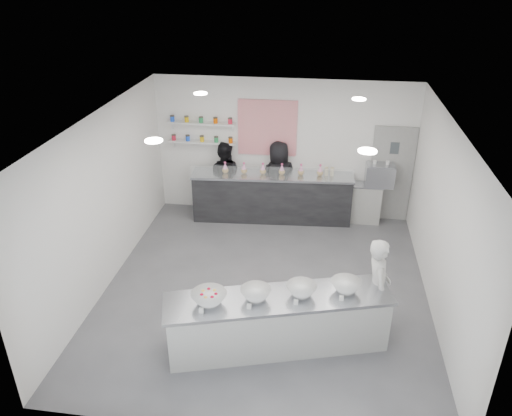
{
  "coord_description": "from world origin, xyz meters",
  "views": [
    {
      "loc": [
        0.85,
        -7.08,
        5.17
      ],
      "look_at": [
        -0.22,
        0.4,
        1.36
      ],
      "focal_mm": 35.0,
      "sensor_mm": 36.0,
      "label": 1
    }
  ],
  "objects": [
    {
      "name": "right_wall",
      "position": [
        2.75,
        0.0,
        1.5
      ],
      "size": [
        0.0,
        6.0,
        6.0
      ],
      "primitive_type": "plane",
      "rotation": [
        1.57,
        0.0,
        -1.57
      ],
      "color": "white",
      "rests_on": "floor"
    },
    {
      "name": "jar_shelf_upper",
      "position": [
        -1.75,
        2.9,
        2.02
      ],
      "size": [
        1.45,
        0.22,
        0.04
      ],
      "primitive_type": "cube",
      "color": "silver",
      "rests_on": "back_wall"
    },
    {
      "name": "downlight_2",
      "position": [
        -1.4,
        1.6,
        2.98
      ],
      "size": [
        0.24,
        0.24,
        0.02
      ],
      "primitive_type": "cylinder",
      "color": "white",
      "rests_on": "ceiling"
    },
    {
      "name": "downlight_3",
      "position": [
        1.4,
        1.6,
        2.98
      ],
      "size": [
        0.24,
        0.24,
        0.02
      ],
      "primitive_type": "cylinder",
      "color": "white",
      "rests_on": "ceiling"
    },
    {
      "name": "ceiling",
      "position": [
        0.0,
        0.0,
        3.0
      ],
      "size": [
        6.0,
        6.0,
        0.0
      ],
      "primitive_type": "plane",
      "rotation": [
        3.14,
        0.0,
        0.0
      ],
      "color": "white",
      "rests_on": "floor"
    },
    {
      "name": "back_wall",
      "position": [
        0.0,
        3.0,
        1.5
      ],
      "size": [
        5.5,
        0.0,
        5.5
      ],
      "primitive_type": "plane",
      "rotation": [
        1.57,
        0.0,
        0.0
      ],
      "color": "white",
      "rests_on": "floor"
    },
    {
      "name": "prep_counter",
      "position": [
        0.36,
        -1.39,
        0.44
      ],
      "size": [
        3.31,
        1.61,
        0.88
      ],
      "primitive_type": "cube",
      "rotation": [
        0.0,
        0.0,
        0.28
      ],
      "color": "#A5A5A1",
      "rests_on": "floor"
    },
    {
      "name": "sneeze_guard",
      "position": [
        -0.17,
        2.3,
        1.2
      ],
      "size": [
        3.36,
        0.25,
        0.29
      ],
      "primitive_type": "cube",
      "rotation": [
        0.0,
        0.0,
        0.07
      ],
      "color": "white",
      "rests_on": "back_bar"
    },
    {
      "name": "pattern_panel",
      "position": [
        -0.35,
        2.98,
        1.95
      ],
      "size": [
        1.25,
        0.03,
        1.2
      ],
      "primitive_type": "cube",
      "color": "red",
      "rests_on": "back_wall"
    },
    {
      "name": "floor",
      "position": [
        0.0,
        0.0,
        0.0
      ],
      "size": [
        6.0,
        6.0,
        0.0
      ],
      "primitive_type": "plane",
      "color": "#515156",
      "rests_on": "ground"
    },
    {
      "name": "espresso_machine",
      "position": [
        2.05,
        2.78,
        1.1
      ],
      "size": [
        0.59,
        0.41,
        0.45
      ],
      "primitive_type": "cube",
      "color": "#93969E",
      "rests_on": "espresso_ledge"
    },
    {
      "name": "staff_left",
      "position": [
        -1.28,
        2.85,
        0.82
      ],
      "size": [
        0.86,
        0.71,
        1.64
      ],
      "primitive_type": "imported",
      "rotation": [
        0.0,
        0.0,
        3.03
      ],
      "color": "black",
      "rests_on": "floor"
    },
    {
      "name": "downlight_1",
      "position": [
        1.4,
        -1.0,
        2.98
      ],
      "size": [
        0.24,
        0.24,
        0.02
      ],
      "primitive_type": "cylinder",
      "color": "white",
      "rests_on": "ceiling"
    },
    {
      "name": "downlight_0",
      "position": [
        -1.4,
        -1.0,
        2.98
      ],
      "size": [
        0.24,
        0.24,
        0.02
      ],
      "primitive_type": "cylinder",
      "color": "white",
      "rests_on": "ceiling"
    },
    {
      "name": "label_cards",
      "position": [
        0.21,
        -1.91,
        0.92
      ],
      "size": [
        2.01,
        0.04,
        0.07
      ],
      "primitive_type": null,
      "color": "white",
      "rests_on": "prep_counter"
    },
    {
      "name": "cup_stacks",
      "position": [
        1.0,
        2.78,
        1.03
      ],
      "size": [
        0.24,
        0.24,
        0.32
      ],
      "primitive_type": null,
      "color": "#B8AD88",
      "rests_on": "espresso_ledge"
    },
    {
      "name": "preserve_jars",
      "position": [
        -1.75,
        2.88,
        1.88
      ],
      "size": [
        1.45,
        0.1,
        0.56
      ],
      "primitive_type": null,
      "color": "red",
      "rests_on": "jar_shelf_lower"
    },
    {
      "name": "prep_bowls",
      "position": [
        0.36,
        -1.39,
        0.97
      ],
      "size": [
        2.44,
        1.18,
        0.17
      ],
      "primitive_type": null,
      "rotation": [
        0.0,
        0.0,
        0.28
      ],
      "color": "white",
      "rests_on": "prep_counter"
    },
    {
      "name": "back_door",
      "position": [
        2.3,
        2.97,
        1.05
      ],
      "size": [
        0.88,
        0.04,
        2.1
      ],
      "primitive_type": "cube",
      "color": "gray",
      "rests_on": "floor"
    },
    {
      "name": "back_bar",
      "position": [
        -0.19,
        2.6,
        0.53
      ],
      "size": [
        3.45,
        0.86,
        1.06
      ],
      "primitive_type": "cube",
      "rotation": [
        0.0,
        0.0,
        0.07
      ],
      "color": "black",
      "rests_on": "floor"
    },
    {
      "name": "cookie_bags",
      "position": [
        -0.19,
        2.6,
        1.18
      ],
      "size": [
        2.14,
        0.28,
        0.25
      ],
      "primitive_type": null,
      "rotation": [
        0.0,
        0.0,
        0.07
      ],
      "color": "#FF90D1",
      "rests_on": "back_bar"
    },
    {
      "name": "woman_prep",
      "position": [
        1.77,
        -0.79,
        0.79
      ],
      "size": [
        0.42,
        0.6,
        1.58
      ],
      "primitive_type": "imported",
      "rotation": [
        0.0,
        0.0,
        1.65
      ],
      "color": "silver",
      "rests_on": "floor"
    },
    {
      "name": "jar_shelf_lower",
      "position": [
        -1.75,
        2.9,
        1.6
      ],
      "size": [
        1.45,
        0.22,
        0.04
      ],
      "primitive_type": "cube",
      "color": "silver",
      "rests_on": "back_wall"
    },
    {
      "name": "staff_right",
      "position": [
        -0.08,
        2.85,
        0.85
      ],
      "size": [
        0.98,
        0.82,
        1.7
      ],
      "primitive_type": "imported",
      "rotation": [
        0.0,
        0.0,
        3.55
      ],
      "color": "black",
      "rests_on": "floor"
    },
    {
      "name": "left_wall",
      "position": [
        -2.75,
        0.0,
        1.5
      ],
      "size": [
        0.0,
        6.0,
        6.0
      ],
      "primitive_type": "plane",
      "rotation": [
        1.57,
        0.0,
        1.57
      ],
      "color": "white",
      "rests_on": "floor"
    },
    {
      "name": "espresso_ledge",
      "position": [
        1.55,
        2.78,
        0.44
      ],
      "size": [
        1.18,
        0.38,
        0.88
      ],
      "primitive_type": "cube",
      "color": "#A5A5A1",
      "rests_on": "floor"
    }
  ]
}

